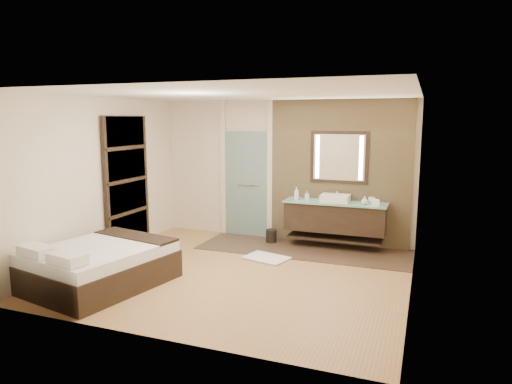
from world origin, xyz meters
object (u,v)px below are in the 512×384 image
at_px(vanity, 335,217).
at_px(bed, 100,265).
at_px(mirror_unit, 339,157).
at_px(waste_bin, 271,236).

xyz_separation_m(vanity, bed, (-2.75, -3.08, -0.29)).
bearing_deg(bed, vanity, 59.63).
distance_m(mirror_unit, waste_bin, 1.96).
height_order(vanity, waste_bin, vanity).
bearing_deg(waste_bin, bed, -117.29).
bearing_deg(mirror_unit, waste_bin, -165.67).
bearing_deg(vanity, mirror_unit, 90.00).
xyz_separation_m(bed, waste_bin, (1.55, 3.01, -0.16)).
height_order(bed, waste_bin, bed).
relative_size(bed, waste_bin, 8.08).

